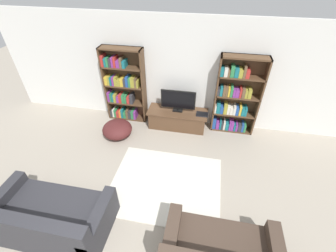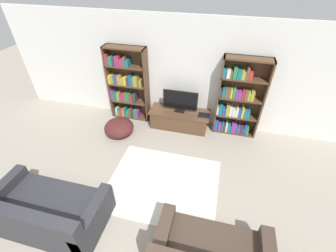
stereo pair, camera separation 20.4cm
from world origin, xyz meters
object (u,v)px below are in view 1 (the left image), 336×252
(bookshelf_left, at_px, (124,87))
(tv_stand, at_px, (177,119))
(laptop, at_px, (202,114))
(couch_left_sectional, at_px, (50,218))
(beanbag_ottoman, at_px, (117,129))
(bookshelf_right, at_px, (235,98))
(television, at_px, (178,100))

(bookshelf_left, xyz_separation_m, tv_stand, (1.40, -0.16, -0.67))
(laptop, relative_size, couch_left_sectional, 0.16)
(tv_stand, distance_m, laptop, 0.65)
(beanbag_ottoman, bearing_deg, laptop, 17.54)
(tv_stand, distance_m, beanbag_ottoman, 1.51)
(bookshelf_right, distance_m, beanbag_ottoman, 2.87)
(bookshelf_right, relative_size, tv_stand, 1.29)
(bookshelf_right, xyz_separation_m, couch_left_sectional, (-2.83, -3.22, -0.61))
(laptop, xyz_separation_m, beanbag_ottoman, (-1.96, -0.62, -0.28))
(couch_left_sectional, bearing_deg, bookshelf_left, 87.77)
(bookshelf_left, bearing_deg, couch_left_sectional, -92.23)
(bookshelf_left, bearing_deg, bookshelf_right, 0.00)
(beanbag_ottoman, bearing_deg, tv_stand, 25.80)
(television, xyz_separation_m, beanbag_ottoman, (-1.36, -0.68, -0.56))
(bookshelf_left, xyz_separation_m, television, (1.40, -0.13, -0.14))
(laptop, bearing_deg, couch_left_sectional, -125.17)
(bookshelf_left, bearing_deg, beanbag_ottoman, -86.90)
(bookshelf_left, xyz_separation_m, beanbag_ottoman, (0.04, -0.82, -0.70))
(bookshelf_left, height_order, couch_left_sectional, bookshelf_left)
(bookshelf_left, distance_m, beanbag_ottoman, 1.08)
(bookshelf_left, xyz_separation_m, laptop, (2.01, -0.20, -0.42))
(bookshelf_right, xyz_separation_m, tv_stand, (-1.31, -0.16, -0.65))
(bookshelf_left, xyz_separation_m, bookshelf_right, (2.71, 0.00, -0.02))
(tv_stand, relative_size, laptop, 5.15)
(tv_stand, height_order, laptop, laptop)
(television, bearing_deg, laptop, -5.95)
(laptop, height_order, beanbag_ottoman, laptop)
(couch_left_sectional, bearing_deg, beanbag_ottoman, 85.96)
(bookshelf_right, distance_m, couch_left_sectional, 4.33)
(laptop, height_order, couch_left_sectional, couch_left_sectional)
(tv_stand, bearing_deg, bookshelf_left, 173.42)
(couch_left_sectional, xyz_separation_m, beanbag_ottoman, (0.17, 2.40, -0.08))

